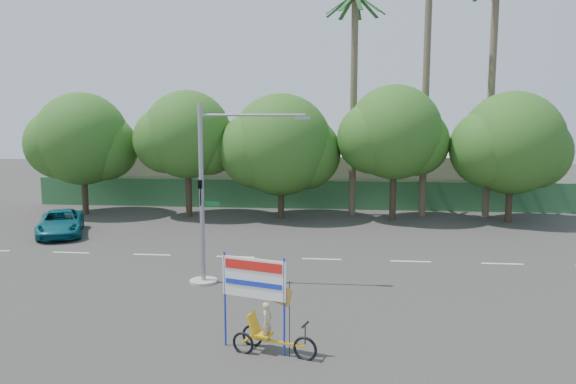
# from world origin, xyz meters

# --- Properties ---
(ground) EXTENTS (120.00, 120.00, 0.00)m
(ground) POSITION_xyz_m (0.00, 0.00, 0.00)
(ground) COLOR #33302D
(ground) RESTS_ON ground
(fence) EXTENTS (38.00, 0.08, 2.00)m
(fence) POSITION_xyz_m (0.00, 21.50, 1.00)
(fence) COLOR #336B3D
(fence) RESTS_ON ground
(building_left) EXTENTS (12.00, 8.00, 4.00)m
(building_left) POSITION_xyz_m (-10.00, 26.00, 2.00)
(building_left) COLOR beige
(building_left) RESTS_ON ground
(building_right) EXTENTS (14.00, 8.00, 3.60)m
(building_right) POSITION_xyz_m (8.00, 26.00, 1.80)
(building_right) COLOR beige
(building_right) RESTS_ON ground
(tree_far_left) EXTENTS (7.14, 6.00, 7.96)m
(tree_far_left) POSITION_xyz_m (-14.05, 18.00, 4.76)
(tree_far_left) COLOR #473828
(tree_far_left) RESTS_ON ground
(tree_left) EXTENTS (6.66, 5.60, 8.07)m
(tree_left) POSITION_xyz_m (-7.05, 18.00, 5.06)
(tree_left) COLOR #473828
(tree_left) RESTS_ON ground
(tree_center) EXTENTS (7.62, 6.40, 7.85)m
(tree_center) POSITION_xyz_m (-1.05, 18.00, 4.47)
(tree_center) COLOR #473828
(tree_center) RESTS_ON ground
(tree_right) EXTENTS (6.90, 5.80, 8.36)m
(tree_right) POSITION_xyz_m (5.95, 18.00, 5.24)
(tree_right) COLOR #473828
(tree_right) RESTS_ON ground
(tree_far_right) EXTENTS (7.38, 6.20, 7.94)m
(tree_far_right) POSITION_xyz_m (12.95, 18.00, 4.64)
(tree_far_right) COLOR #473828
(tree_far_right) RESTS_ON ground
(palm_tall) EXTENTS (3.73, 3.79, 17.45)m
(palm_tall) POSITION_xyz_m (8.00, 19.50, 10.46)
(palm_tall) COLOR #70604C
(palm_tall) RESTS_ON ground
(palm_mid) EXTENTS (3.73, 3.79, 15.45)m
(palm_mid) POSITION_xyz_m (12.00, 19.50, 9.40)
(palm_mid) COLOR #70604C
(palm_mid) RESTS_ON ground
(palm_short) EXTENTS (3.73, 3.79, 14.45)m
(palm_short) POSITION_xyz_m (3.50, 19.50, 8.86)
(palm_short) COLOR #70604C
(palm_short) RESTS_ON ground
(traffic_signal) EXTENTS (4.72, 1.10, 7.00)m
(traffic_signal) POSITION_xyz_m (-2.20, 3.98, 2.92)
(traffic_signal) COLOR gray
(traffic_signal) RESTS_ON ground
(trike_billboard) EXTENTS (2.74, 1.15, 2.80)m
(trike_billboard) POSITION_xyz_m (0.78, -2.21, 1.13)
(trike_billboard) COLOR black
(trike_billboard) RESTS_ON ground
(pickup_truck) EXTENTS (3.97, 5.34, 1.35)m
(pickup_truck) POSITION_xyz_m (-12.43, 11.71, 0.67)
(pickup_truck) COLOR #0F5E6D
(pickup_truck) RESTS_ON ground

